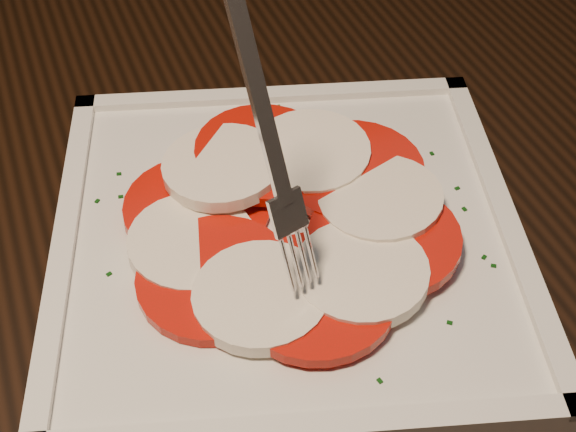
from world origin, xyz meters
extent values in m
plane|color=black|center=(0.00, 0.00, 0.00)|extent=(6.00, 6.00, 0.00)
cube|color=black|center=(-0.06, -0.28, 0.73)|extent=(1.22, 0.83, 0.04)
cube|color=black|center=(0.02, 0.38, 0.45)|extent=(0.43, 0.43, 0.04)
cylinder|color=black|center=(-0.16, 0.20, 0.21)|extent=(0.04, 0.04, 0.41)
cylinder|color=black|center=(0.19, 0.19, 0.21)|extent=(0.04, 0.04, 0.41)
cylinder|color=black|center=(-0.15, 0.56, 0.21)|extent=(0.04, 0.04, 0.41)
cylinder|color=black|center=(0.21, 0.55, 0.21)|extent=(0.04, 0.04, 0.41)
cube|color=white|center=(-0.16, -0.32, 0.76)|extent=(0.40, 0.40, 0.01)
cylinder|color=red|center=(-0.21, -0.28, 0.77)|extent=(0.10, 0.10, 0.02)
cylinder|color=white|center=(-0.23, -0.31, 0.77)|extent=(0.09, 0.09, 0.02)
cylinder|color=red|center=(-0.22, -0.34, 0.77)|extent=(0.10, 0.10, 0.01)
cylinder|color=white|center=(-0.20, -0.37, 0.77)|extent=(0.09, 0.09, 0.01)
cylinder|color=red|center=(-0.17, -0.38, 0.77)|extent=(0.10, 0.10, 0.01)
cylinder|color=white|center=(-0.14, -0.38, 0.78)|extent=(0.09, 0.09, 0.01)
cylinder|color=red|center=(-0.11, -0.36, 0.78)|extent=(0.10, 0.10, 0.01)
cylinder|color=white|center=(-0.10, -0.33, 0.78)|extent=(0.09, 0.09, 0.02)
cylinder|color=red|center=(-0.10, -0.29, 0.78)|extent=(0.10, 0.10, 0.01)
cylinder|color=white|center=(-0.12, -0.26, 0.78)|extent=(0.09, 0.09, 0.02)
cylinder|color=red|center=(-0.15, -0.25, 0.78)|extent=(0.10, 0.10, 0.02)
cylinder|color=white|center=(-0.19, -0.26, 0.78)|extent=(0.09, 0.09, 0.02)
cube|color=#165B0F|center=(-0.20, -0.37, 0.78)|extent=(0.04, 0.05, 0.00)
cube|color=#165B0F|center=(-0.15, -0.40, 0.78)|extent=(0.03, 0.04, 0.01)
cube|color=#165B0F|center=(-0.09, -0.27, 0.78)|extent=(0.04, 0.04, 0.00)
cube|color=#165B0F|center=(-0.19, -0.26, 0.78)|extent=(0.04, 0.04, 0.00)
cube|color=#165B0F|center=(-0.10, -0.37, 0.78)|extent=(0.03, 0.04, 0.00)
cube|color=#165B0F|center=(-0.13, -0.38, 0.78)|extent=(0.04, 0.02, 0.01)
cube|color=#165B0F|center=(-0.10, -0.31, 0.78)|extent=(0.03, 0.04, 0.00)
cube|color=#165B0F|center=(-0.13, -0.29, 0.78)|extent=(0.02, 0.03, 0.00)
cube|color=#0A370A|center=(-0.05, -0.40, 0.77)|extent=(0.00, 0.00, 0.00)
cube|color=#0A370A|center=(-0.26, -0.24, 0.77)|extent=(0.00, 0.00, 0.00)
cube|color=#0A370A|center=(-0.25, -0.28, 0.77)|extent=(0.00, 0.00, 0.00)
cube|color=#0A370A|center=(-0.04, -0.35, 0.77)|extent=(0.00, 0.00, 0.00)
cube|color=#0A370A|center=(-0.11, -0.22, 0.77)|extent=(0.00, 0.00, 0.00)
cube|color=#0A370A|center=(-0.28, -0.31, 0.77)|extent=(0.00, 0.00, 0.00)
cube|color=#0A370A|center=(-0.16, -0.42, 0.77)|extent=(0.00, 0.00, 0.00)
cube|color=#0A370A|center=(-0.11, -0.19, 0.77)|extent=(0.00, 0.00, 0.00)
cube|color=#0A370A|center=(-0.15, -0.18, 0.77)|extent=(0.00, 0.00, 0.00)
cube|color=#0A370A|center=(-0.25, -0.22, 0.77)|extent=(0.00, 0.00, 0.00)
cube|color=#0A370A|center=(-0.05, -0.39, 0.77)|extent=(0.00, 0.00, 0.00)
cube|color=#0A370A|center=(-0.27, -0.24, 0.77)|extent=(0.00, 0.00, 0.00)
cube|color=#0A370A|center=(-0.10, -0.43, 0.77)|extent=(0.00, 0.00, 0.00)
cube|color=#0A370A|center=(-0.17, -0.42, 0.77)|extent=(0.00, 0.00, 0.00)
cube|color=#0A370A|center=(-0.03, -0.28, 0.77)|extent=(0.00, 0.00, 0.00)
cube|color=#0A370A|center=(-0.23, -0.25, 0.77)|extent=(0.00, 0.00, 0.00)
cube|color=#0A370A|center=(-0.15, -0.20, 0.77)|extent=(0.00, 0.00, 0.00)
cube|color=#0A370A|center=(-0.16, -0.45, 0.77)|extent=(0.00, 0.00, 0.00)
cube|color=#0A370A|center=(-0.23, -0.24, 0.77)|extent=(0.00, 0.00, 0.00)
cube|color=#0A370A|center=(-0.06, -0.25, 0.77)|extent=(0.00, 0.00, 0.00)
cube|color=#0A370A|center=(-0.16, -0.21, 0.77)|extent=(0.00, 0.00, 0.00)
cube|color=#0A370A|center=(-0.03, -0.32, 0.77)|extent=(0.00, 0.00, 0.00)
camera|label=1|loc=(-0.31, -0.66, 1.16)|focal=50.00mm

